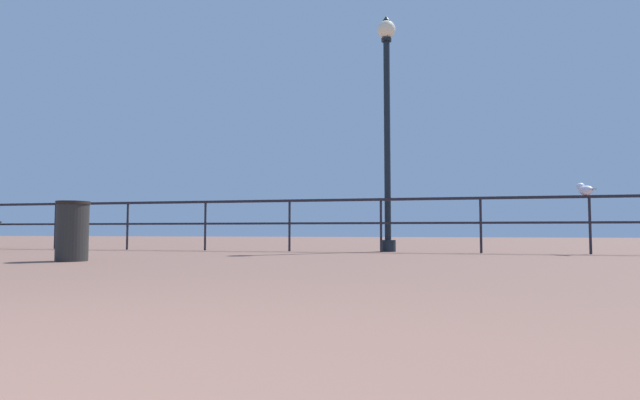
% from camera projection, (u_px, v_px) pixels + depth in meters
% --- Properties ---
extents(pier_railing, '(24.84, 0.05, 1.00)m').
position_uv_depth(pier_railing, '(381.00, 212.00, 9.37)').
color(pier_railing, black).
rests_on(pier_railing, ground_plane).
extents(lamppost_center, '(0.35, 0.35, 4.58)m').
position_uv_depth(lamppost_center, '(387.00, 112.00, 9.71)').
color(lamppost_center, black).
rests_on(lamppost_center, ground_plane).
extents(seagull_on_rail, '(0.28, 0.45, 0.22)m').
position_uv_depth(seagull_on_rail, '(585.00, 189.00, 8.62)').
color(seagull_on_rail, silver).
rests_on(seagull_on_rail, pier_railing).
extents(trash_bin, '(0.42, 0.42, 0.79)m').
position_uv_depth(trash_bin, '(72.00, 231.00, 6.62)').
color(trash_bin, '#262523').
rests_on(trash_bin, ground_plane).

